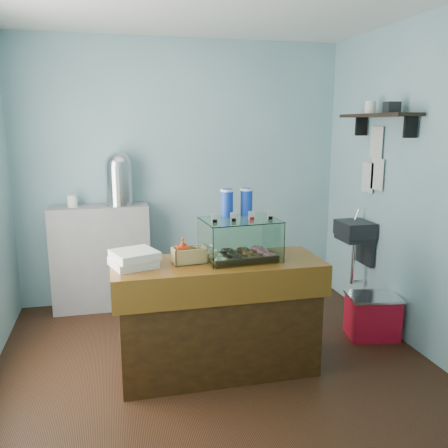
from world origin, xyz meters
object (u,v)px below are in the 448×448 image
object	(u,v)px
display_case	(239,236)
red_cooler	(372,316)
coffee_urn	(119,177)
counter	(218,316)

from	to	relation	value
display_case	red_cooler	xyz separation A→B (m)	(1.32, 0.19, -0.88)
coffee_urn	red_cooler	bearing A→B (deg)	-30.86
counter	display_case	size ratio (longest dim) A/B	2.65
counter	red_cooler	size ratio (longest dim) A/B	3.17
display_case	coffee_urn	distance (m)	1.76
red_cooler	coffee_urn	bearing A→B (deg)	158.83
counter	red_cooler	distance (m)	1.56
counter	display_case	world-z (taller)	display_case
counter	coffee_urn	world-z (taller)	coffee_urn
counter	red_cooler	world-z (taller)	counter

